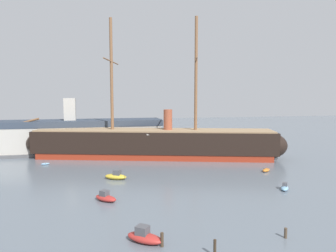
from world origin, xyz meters
TOP-DOWN VIEW (x-y plane):
  - tall_ship at (-2.57, 56.85)m, footprint 74.44×27.59m
  - motorboat_foreground_left at (-11.79, 9.71)m, footprint 4.64×4.21m
  - motorboat_mid_left at (-15.83, 24.67)m, footprint 4.03×3.98m
  - motorboat_mid_right at (15.07, 23.77)m, footprint 2.73×3.15m
  - motorboat_alongside_bow at (-13.57, 37.21)m, footprint 4.83×3.64m
  - dinghy_alongside_stern at (18.84, 36.46)m, footprint 2.93×2.73m
  - dinghy_far_left at (-29.48, 53.90)m, footprint 2.17×1.42m
  - dinghy_distant_centre at (0.52, 63.05)m, footprint 0.97×1.93m
  - mooring_piling_nearest at (-5.14, 5.14)m, footprint 0.31×0.31m
  - mooring_piling_left_pair at (-10.06, 8.29)m, footprint 0.36×0.36m
  - mooring_piling_right_pair at (4.38, 7.21)m, footprint 0.35×0.35m
  - dockside_warehouse_left at (-25.42, 69.62)m, footprint 58.23×12.40m
  - seagull_in_flight at (-8.72, 26.95)m, footprint 0.41×1.22m

SIDE VIEW (x-z plane):
  - dinghy_distant_centre at x=0.52m, z-range 0.00..0.44m
  - dinghy_far_left at x=-29.48m, z-range 0.00..0.48m
  - dinghy_alongside_stern at x=18.84m, z-range 0.00..0.66m
  - motorboat_mid_right at x=15.07m, z-range -0.19..1.07m
  - motorboat_mid_left at x=-15.83m, z-range -0.25..1.43m
  - mooring_piling_right_pair at x=4.38m, z-range 0.00..1.20m
  - motorboat_foreground_left at x=-11.79m, z-range -0.28..1.59m
  - motorboat_alongside_bow at x=-13.57m, z-range -0.28..1.60m
  - mooring_piling_left_pair at x=-10.06m, z-range 0.00..1.60m
  - mooring_piling_nearest at x=-5.14m, z-range 0.00..1.78m
  - tall_ship at x=-2.57m, z-range -14.41..22.28m
  - dockside_warehouse_left at x=-25.42m, z-range -3.18..12.66m
  - seagull_in_flight at x=-8.72m, z-range 9.95..10.09m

